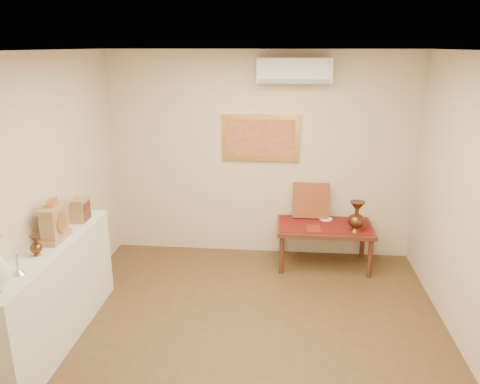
# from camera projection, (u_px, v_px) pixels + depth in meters

# --- Properties ---
(floor) EXTENTS (4.50, 4.50, 0.00)m
(floor) POSITION_uv_depth(u_px,v_px,m) (246.00, 350.00, 4.41)
(floor) COLOR brown
(floor) RESTS_ON ground
(ceiling) EXTENTS (4.50, 4.50, 0.00)m
(ceiling) POSITION_uv_depth(u_px,v_px,m) (248.00, 51.00, 3.60)
(ceiling) COLOR white
(ceiling) RESTS_ON ground
(wall_back) EXTENTS (4.00, 0.02, 2.70)m
(wall_back) POSITION_uv_depth(u_px,v_px,m) (261.00, 156.00, 6.14)
(wall_back) COLOR beige
(wall_back) RESTS_ON ground
(wall_left) EXTENTS (0.02, 4.50, 2.70)m
(wall_left) POSITION_uv_depth(u_px,v_px,m) (24.00, 208.00, 4.18)
(wall_left) COLOR beige
(wall_left) RESTS_ON ground
(candlestick) EXTENTS (0.10, 0.10, 0.22)m
(candlestick) POSITION_uv_depth(u_px,v_px,m) (17.00, 262.00, 3.73)
(candlestick) COLOR silver
(candlestick) RESTS_ON display_ledge
(brass_urn_small) EXTENTS (0.11, 0.11, 0.24)m
(brass_urn_small) POSITION_uv_depth(u_px,v_px,m) (35.00, 243.00, 4.07)
(brass_urn_small) COLOR brown
(brass_urn_small) RESTS_ON display_ledge
(table_cloth) EXTENTS (1.14, 0.59, 0.01)m
(table_cloth) POSITION_uv_depth(u_px,v_px,m) (325.00, 225.00, 5.95)
(table_cloth) COLOR maroon
(table_cloth) RESTS_ON low_table
(brass_urn_tall) EXTENTS (0.20, 0.20, 0.46)m
(brass_urn_tall) POSITION_uv_depth(u_px,v_px,m) (357.00, 213.00, 5.69)
(brass_urn_tall) COLOR brown
(brass_urn_tall) RESTS_ON table_cloth
(plate) EXTENTS (0.17, 0.17, 0.01)m
(plate) POSITION_uv_depth(u_px,v_px,m) (326.00, 219.00, 6.13)
(plate) COLOR white
(plate) RESTS_ON table_cloth
(menu) EXTENTS (0.19, 0.26, 0.01)m
(menu) POSITION_uv_depth(u_px,v_px,m) (313.00, 229.00, 5.81)
(menu) COLOR maroon
(menu) RESTS_ON table_cloth
(cushion) EXTENTS (0.47, 0.19, 0.48)m
(cushion) POSITION_uv_depth(u_px,v_px,m) (311.00, 200.00, 6.16)
(cushion) COLOR maroon
(cushion) RESTS_ON table_cloth
(display_ledge) EXTENTS (0.37, 2.02, 0.98)m
(display_ledge) POSITION_uv_depth(u_px,v_px,m) (54.00, 294.00, 4.42)
(display_ledge) COLOR silver
(display_ledge) RESTS_ON floor
(mantel_clock) EXTENTS (0.17, 0.36, 0.41)m
(mantel_clock) POSITION_uv_depth(u_px,v_px,m) (54.00, 223.00, 4.38)
(mantel_clock) COLOR #A47D54
(mantel_clock) RESTS_ON display_ledge
(wooden_chest) EXTENTS (0.16, 0.21, 0.24)m
(wooden_chest) POSITION_uv_depth(u_px,v_px,m) (80.00, 210.00, 4.87)
(wooden_chest) COLOR #A47D54
(wooden_chest) RESTS_ON display_ledge
(low_table) EXTENTS (1.20, 0.70, 0.55)m
(low_table) POSITION_uv_depth(u_px,v_px,m) (325.00, 230.00, 5.97)
(low_table) COLOR #522618
(low_table) RESTS_ON floor
(painting) EXTENTS (1.00, 0.06, 0.60)m
(painting) POSITION_uv_depth(u_px,v_px,m) (261.00, 138.00, 6.04)
(painting) COLOR gold
(painting) RESTS_ON wall_back
(ac_unit) EXTENTS (0.90, 0.25, 0.30)m
(ac_unit) POSITION_uv_depth(u_px,v_px,m) (294.00, 71.00, 5.65)
(ac_unit) COLOR silver
(ac_unit) RESTS_ON wall_back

